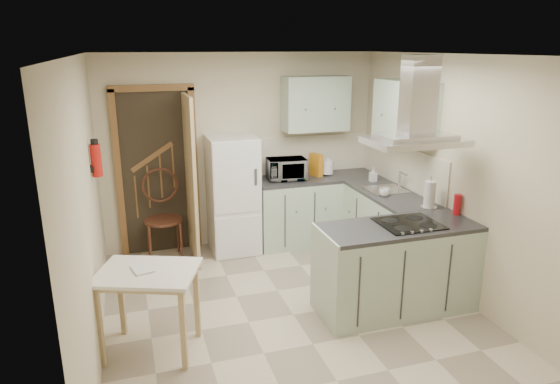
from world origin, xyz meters
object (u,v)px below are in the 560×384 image
object	(u,v)px
peninsula	(397,268)
extractor_hood	(415,141)
drop_leaf_table	(150,311)
microwave	(286,169)
fridge	(233,195)
bentwood_chair	(163,220)

from	to	relation	value
peninsula	extractor_hood	world-z (taller)	extractor_hood
drop_leaf_table	microwave	world-z (taller)	microwave
drop_leaf_table	microwave	size ratio (longest dim) A/B	1.65
peninsula	fridge	bearing A→B (deg)	121.74
peninsula	bentwood_chair	xyz separation A→B (m)	(-2.11, 1.94, 0.07)
peninsula	drop_leaf_table	world-z (taller)	peninsula
peninsula	microwave	world-z (taller)	microwave
fridge	peninsula	xyz separation A→B (m)	(1.22, -1.98, -0.30)
fridge	microwave	size ratio (longest dim) A/B	3.03
fridge	extractor_hood	bearing A→B (deg)	-56.21
peninsula	drop_leaf_table	xyz separation A→B (m)	(-2.40, -0.02, -0.07)
extractor_hood	bentwood_chair	distance (m)	3.18
peninsula	bentwood_chair	world-z (taller)	bentwood_chair
extractor_hood	microwave	xyz separation A→B (m)	(-0.61, 1.97, -0.68)
drop_leaf_table	bentwood_chair	world-z (taller)	bentwood_chair
drop_leaf_table	extractor_hood	bearing A→B (deg)	21.45
microwave	peninsula	bearing A→B (deg)	-70.51
extractor_hood	bentwood_chair	world-z (taller)	extractor_hood
extractor_hood	drop_leaf_table	size ratio (longest dim) A/B	1.10
peninsula	bentwood_chair	distance (m)	2.87
peninsula	bentwood_chair	bearing A→B (deg)	137.40
bentwood_chair	extractor_hood	bearing A→B (deg)	-41.41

